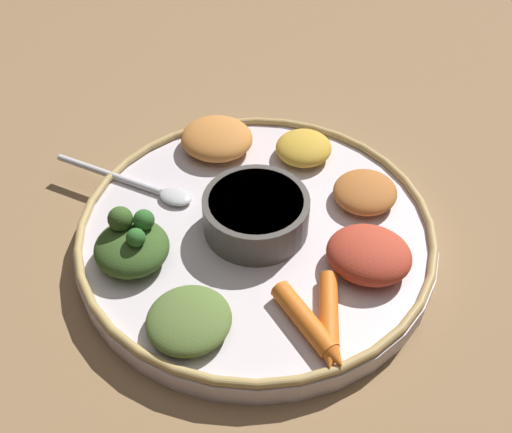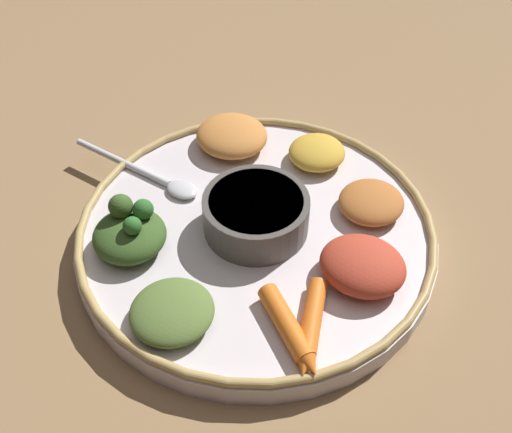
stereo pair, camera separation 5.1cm
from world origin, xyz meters
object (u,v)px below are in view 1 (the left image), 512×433
center_bowl (256,213)px  carrot_outer (329,318)px  spoon (144,186)px  greens_pile (132,244)px  carrot_near_spoon (308,324)px

center_bowl → carrot_outer: size_ratio=1.08×
spoon → greens_pile: (0.02, -0.09, 0.01)m
carrot_near_spoon → spoon: bearing=143.5°
spoon → carrot_near_spoon: carrot_near_spoon is taller
center_bowl → greens_pile: (-0.10, -0.06, -0.00)m
center_bowl → greens_pile: 0.12m
spoon → carrot_near_spoon: bearing=-36.5°
greens_pile → spoon: bearing=102.7°
center_bowl → carrot_near_spoon: (0.06, -0.11, -0.01)m
center_bowl → carrot_outer: 0.12m
center_bowl → carrot_near_spoon: center_bowl is taller
center_bowl → carrot_outer: center_bowl is taller
greens_pile → center_bowl: bearing=29.8°
carrot_outer → greens_pile: bearing=168.1°
greens_pile → carrot_outer: 0.18m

